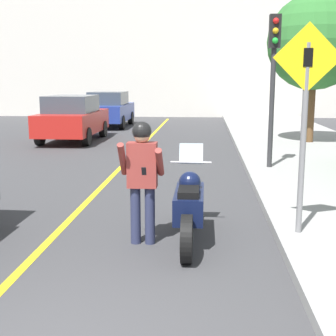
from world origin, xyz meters
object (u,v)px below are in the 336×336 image
(motorcycle, at_px, (189,205))
(traffic_light, at_px, (274,62))
(parked_car_blue, at_px, (109,109))
(parked_car_red, at_px, (73,118))
(crossing_sign, at_px, (305,110))
(street_tree, at_px, (315,42))
(person_biker, at_px, (142,170))

(motorcycle, distance_m, traffic_light, 5.75)
(parked_car_blue, bearing_deg, parked_car_red, -92.53)
(crossing_sign, xyz_separation_m, parked_car_blue, (-5.97, 15.99, -1.00))
(motorcycle, bearing_deg, traffic_light, 70.41)
(crossing_sign, height_order, traffic_light, traffic_light)
(traffic_light, height_order, street_tree, street_tree)
(motorcycle, distance_m, parked_car_blue, 16.60)
(parked_car_red, height_order, parked_car_blue, same)
(parked_car_blue, bearing_deg, motorcycle, -74.49)
(traffic_light, xyz_separation_m, parked_car_red, (-6.47, 5.52, -1.79))
(parked_car_red, bearing_deg, parked_car_blue, 87.47)
(motorcycle, xyz_separation_m, person_biker, (-0.63, -0.23, 0.54))
(motorcycle, height_order, street_tree, street_tree)
(parked_car_red, relative_size, parked_car_blue, 1.00)
(motorcycle, xyz_separation_m, street_tree, (3.78, 9.89, 2.96))
(parked_car_red, bearing_deg, person_biker, -69.43)
(traffic_light, xyz_separation_m, street_tree, (1.99, 4.87, 0.81))
(person_biker, relative_size, traffic_light, 0.47)
(motorcycle, xyz_separation_m, crossing_sign, (1.53, 0.00, 1.35))
(person_biker, bearing_deg, motorcycle, 19.89)
(motorcycle, height_order, person_biker, person_biker)
(crossing_sign, relative_size, parked_car_red, 0.68)
(person_biker, height_order, parked_car_blue, person_biker)
(crossing_sign, xyz_separation_m, street_tree, (2.24, 9.89, 1.61))
(traffic_light, distance_m, parked_car_blue, 12.74)
(motorcycle, xyz_separation_m, traffic_light, (1.79, 5.02, 2.14))
(parked_car_red, bearing_deg, traffic_light, -40.50)
(street_tree, bearing_deg, parked_car_red, 175.58)
(person_biker, xyz_separation_m, street_tree, (4.41, 10.12, 2.42))
(parked_car_blue, bearing_deg, street_tree, -36.59)
(person_biker, relative_size, crossing_sign, 0.60)
(parked_car_red, xyz_separation_m, parked_car_blue, (0.24, 5.45, 0.00))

